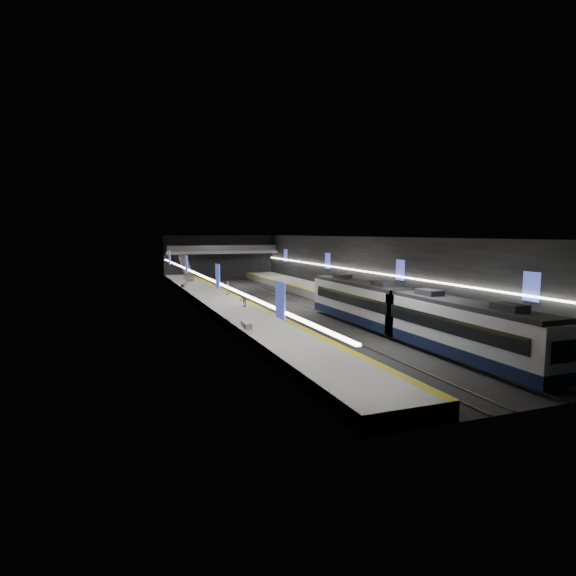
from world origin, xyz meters
name	(u,v)px	position (x,y,z in m)	size (l,w,h in m)	color
ground	(287,306)	(0.00, 0.00, 0.00)	(70.00, 70.00, 0.00)	black
ceiling	(287,237)	(0.00, 0.00, 8.00)	(20.00, 70.00, 0.04)	beige
wall_left	(201,274)	(-10.00, 0.00, 4.00)	(0.04, 70.00, 8.00)	black
wall_right	(363,269)	(10.00, 0.00, 4.00)	(0.04, 70.00, 8.00)	black
wall_back	(220,257)	(0.00, 35.00, 4.00)	(20.00, 0.04, 8.00)	black
wall_front	(547,327)	(0.00, -35.00, 4.00)	(20.00, 0.04, 8.00)	black
platform_left	(224,305)	(-7.50, 0.00, 0.50)	(5.00, 70.00, 1.00)	slate
tile_surface_left	(224,301)	(-7.50, 0.00, 1.01)	(5.00, 70.00, 0.02)	#ADADA8
tactile_strip_left	(243,299)	(-5.30, 0.00, 1.02)	(0.60, 70.00, 0.02)	yellow
platform_right	(345,299)	(7.50, 0.00, 0.50)	(5.00, 70.00, 1.00)	slate
tile_surface_right	(345,294)	(7.50, 0.00, 1.01)	(5.00, 70.00, 0.02)	#ADADA8
tactile_strip_right	(329,295)	(5.30, 0.00, 1.02)	(0.60, 70.00, 0.02)	yellow
rails	(287,305)	(0.00, 0.00, 0.06)	(6.52, 70.00, 0.12)	gray
train	(403,312)	(2.50, -19.58, 2.20)	(2.69, 28.89, 3.60)	#0E1735
ad_posters	(284,267)	(0.00, 1.00, 4.50)	(19.94, 53.50, 2.20)	#4552D1
cove_light_left	(203,276)	(-9.80, 0.00, 3.80)	(0.25, 68.60, 0.12)	white
cove_light_right	(362,271)	(9.80, 0.00, 3.80)	(0.25, 68.60, 0.12)	white
mezzanine_bridge	(222,252)	(0.00, 32.93, 5.04)	(20.00, 3.00, 1.50)	gray
escalator	(186,268)	(-7.50, 26.00, 2.90)	(1.20, 8.00, 0.60)	#99999E
bench_left_near	(246,325)	(-9.35, -15.50, 1.23)	(0.52, 1.87, 0.46)	#99999E
bench_left_far	(184,285)	(-9.50, 15.77, 1.20)	(0.46, 1.67, 0.41)	#99999E
bench_right_near	(414,305)	(9.50, -11.22, 1.22)	(0.49, 1.76, 0.43)	#99999E
bench_right_far	(332,285)	(9.50, 7.78, 1.22)	(0.51, 1.83, 0.45)	#99999E
passenger_right_a	(335,288)	(5.83, -0.57, 1.93)	(0.68, 0.44, 1.86)	#B45B43
passenger_right_b	(536,334)	(6.62, -28.59, 1.87)	(0.85, 0.66, 1.75)	teal
passenger_left_a	(228,288)	(-5.97, 4.45, 1.83)	(0.97, 0.40, 1.65)	silver
passenger_left_b	(244,298)	(-6.61, -5.10, 1.86)	(1.11, 0.64, 1.71)	#47484F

